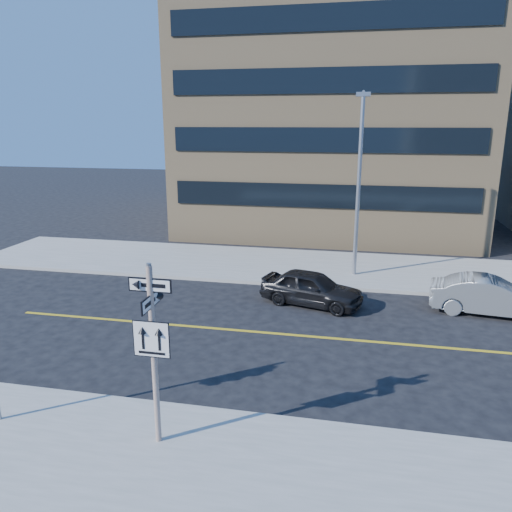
% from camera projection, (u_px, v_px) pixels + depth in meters
% --- Properties ---
extents(ground, '(120.00, 120.00, 0.00)m').
position_uv_depth(ground, '(195.00, 389.00, 13.39)').
color(ground, black).
rests_on(ground, ground).
extents(sign_pole, '(0.92, 0.92, 4.06)m').
position_uv_depth(sign_pole, '(153.00, 345.00, 10.38)').
color(sign_pole, silver).
rests_on(sign_pole, near_sidewalk).
extents(parked_car_a, '(2.63, 4.27, 1.36)m').
position_uv_depth(parked_car_a, '(312.00, 288.00, 19.40)').
color(parked_car_a, black).
rests_on(parked_car_a, ground).
extents(parked_car_b, '(2.01, 4.37, 1.39)m').
position_uv_depth(parked_car_b, '(490.00, 296.00, 18.45)').
color(parked_car_b, slate).
rests_on(parked_car_b, ground).
extents(streetlight_a, '(0.55, 2.25, 8.00)m').
position_uv_depth(streetlight_a, '(359.00, 174.00, 21.54)').
color(streetlight_a, gray).
rests_on(streetlight_a, far_sidewalk).
extents(building_brick, '(18.00, 18.00, 18.00)m').
position_uv_depth(building_brick, '(334.00, 91.00, 34.29)').
color(building_brick, tan).
rests_on(building_brick, ground).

